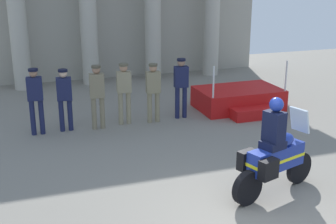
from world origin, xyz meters
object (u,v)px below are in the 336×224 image
(officer_in_row_2, at_px, (97,92))
(motorcycle_with_rider, at_px, (274,155))
(officer_in_row_0, at_px, (35,96))
(officer_in_row_4, at_px, (153,88))
(reviewing_stand, at_px, (239,99))
(officer_in_row_1, at_px, (64,95))
(officer_in_row_5, at_px, (181,83))
(officer_in_row_3, at_px, (124,89))

(officer_in_row_2, height_order, motorcycle_with_rider, motorcycle_with_rider)
(motorcycle_with_rider, bearing_deg, officer_in_row_0, 111.76)
(officer_in_row_0, relative_size, motorcycle_with_rider, 0.85)
(officer_in_row_4, xyz_separation_m, motorcycle_with_rider, (0.85, -4.76, -0.17))
(reviewing_stand, distance_m, officer_in_row_4, 2.90)
(reviewing_stand, height_order, motorcycle_with_rider, motorcycle_with_rider)
(officer_in_row_0, bearing_deg, motorcycle_with_rider, 134.75)
(officer_in_row_4, bearing_deg, officer_in_row_0, 4.99)
(officer_in_row_0, distance_m, officer_in_row_1, 0.72)
(reviewing_stand, relative_size, officer_in_row_5, 1.45)
(officer_in_row_0, relative_size, officer_in_row_2, 1.01)
(officer_in_row_1, height_order, officer_in_row_2, officer_in_row_2)
(officer_in_row_2, bearing_deg, officer_in_row_5, -170.96)
(officer_in_row_4, bearing_deg, officer_in_row_2, 7.34)
(officer_in_row_1, relative_size, officer_in_row_4, 1.00)
(officer_in_row_0, height_order, officer_in_row_1, officer_in_row_0)
(reviewing_stand, relative_size, officer_in_row_1, 1.51)
(officer_in_row_0, xyz_separation_m, officer_in_row_1, (0.72, 0.05, -0.05))
(officer_in_row_3, bearing_deg, officer_in_row_4, 178.20)
(officer_in_row_0, bearing_deg, officer_in_row_1, -171.03)
(officer_in_row_5, xyz_separation_m, motorcycle_with_rider, (0.00, -4.86, -0.21))
(officer_in_row_5, relative_size, motorcycle_with_rider, 0.84)
(officer_in_row_2, bearing_deg, officer_in_row_4, -172.66)
(officer_in_row_1, xyz_separation_m, motorcycle_with_rider, (3.21, -4.83, -0.17))
(motorcycle_with_rider, bearing_deg, officer_in_row_3, 90.89)
(officer_in_row_2, bearing_deg, officer_in_row_0, 2.65)
(officer_in_row_1, bearing_deg, officer_in_row_2, 177.16)
(motorcycle_with_rider, bearing_deg, officer_in_row_1, 105.95)
(reviewing_stand, relative_size, officer_in_row_3, 1.48)
(officer_in_row_2, distance_m, officer_in_row_4, 1.54)
(reviewing_stand, bearing_deg, officer_in_row_5, -173.59)
(officer_in_row_0, xyz_separation_m, officer_in_row_4, (3.09, -0.02, -0.05))
(officer_in_row_1, height_order, officer_in_row_4, officer_in_row_1)
(officer_in_row_3, height_order, officer_in_row_4, officer_in_row_3)
(officer_in_row_0, distance_m, officer_in_row_5, 3.93)
(officer_in_row_1, bearing_deg, motorcycle_with_rider, 128.94)
(officer_in_row_0, height_order, motorcycle_with_rider, motorcycle_with_rider)
(officer_in_row_5, bearing_deg, officer_in_row_0, 6.53)
(reviewing_stand, distance_m, officer_in_row_5, 2.10)
(officer_in_row_1, bearing_deg, reviewing_stand, -171.84)
(officer_in_row_4, xyz_separation_m, officer_in_row_5, (0.84, 0.10, 0.04))
(reviewing_stand, xyz_separation_m, officer_in_row_4, (-2.81, -0.32, 0.67))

